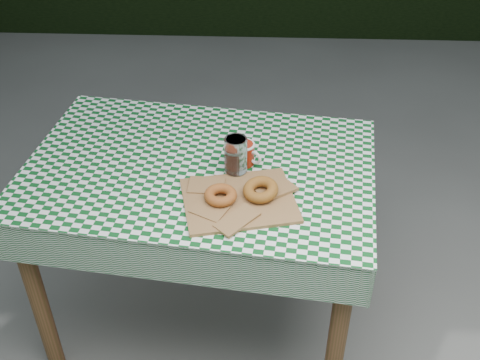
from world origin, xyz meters
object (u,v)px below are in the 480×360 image
(drinking_glass, at_px, (236,156))
(paper_bag, at_px, (239,200))
(table, at_px, (203,248))
(coffee_mug, at_px, (244,154))

(drinking_glass, bearing_deg, paper_bag, -83.37)
(table, xyz_separation_m, drinking_glass, (0.13, -0.04, 0.45))
(paper_bag, bearing_deg, coffee_mug, 88.32)
(paper_bag, relative_size, drinking_glass, 2.52)
(paper_bag, bearing_deg, table, 127.84)
(paper_bag, xyz_separation_m, coffee_mug, (0.01, 0.21, 0.03))
(table, bearing_deg, paper_bag, -44.98)
(drinking_glass, bearing_deg, coffee_mug, 68.03)
(table, relative_size, coffee_mug, 8.13)
(paper_bag, bearing_deg, drinking_glass, 96.63)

